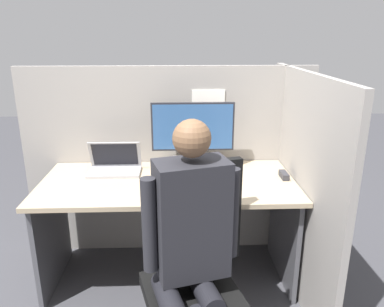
# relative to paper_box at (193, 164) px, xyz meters

# --- Properties ---
(cubicle_panel_back) EXTENTS (2.19, 0.05, 1.46)m
(cubicle_panel_back) POSITION_rel_paper_box_xyz_m (-0.17, 0.20, -0.05)
(cubicle_panel_back) COLOR gray
(cubicle_panel_back) RESTS_ON ground
(cubicle_panel_right) EXTENTS (0.04, 1.43, 1.46)m
(cubicle_panel_right) POSITION_rel_paper_box_xyz_m (0.69, -0.30, -0.05)
(cubicle_panel_right) COLOR gray
(cubicle_panel_right) RESTS_ON ground
(desk) EXTENTS (1.69, 0.78, 0.75)m
(desk) POSITION_rel_paper_box_xyz_m (-0.17, -0.22, -0.21)
(desk) COLOR tan
(desk) RESTS_ON ground
(paper_box) EXTENTS (0.29, 0.20, 0.07)m
(paper_box) POSITION_rel_paper_box_xyz_m (0.00, 0.00, 0.00)
(paper_box) COLOR white
(paper_box) RESTS_ON desk
(monitor) EXTENTS (0.58, 0.19, 0.41)m
(monitor) POSITION_rel_paper_box_xyz_m (0.00, 0.00, 0.26)
(monitor) COLOR #232328
(monitor) RESTS_ON paper_box
(laptop) EXTENTS (0.36, 0.22, 0.22)m
(laptop) POSITION_rel_paper_box_xyz_m (-0.55, -0.05, 0.01)
(laptop) COLOR #99999E
(laptop) RESTS_ON desk
(mouse) EXTENTS (0.07, 0.05, 0.04)m
(mouse) POSITION_rel_paper_box_xyz_m (-0.24, -0.37, -0.02)
(mouse) COLOR black
(mouse) RESTS_ON desk
(stapler) EXTENTS (0.04, 0.12, 0.04)m
(stapler) POSITION_rel_paper_box_xyz_m (0.61, -0.20, -0.02)
(stapler) COLOR #2D2D33
(stapler) RESTS_ON desk
(carrot_toy) EXTENTS (0.05, 0.13, 0.05)m
(carrot_toy) POSITION_rel_paper_box_xyz_m (-0.25, -0.48, -0.01)
(carrot_toy) COLOR orange
(carrot_toy) RESTS_ON desk
(office_chair) EXTENTS (0.57, 0.62, 1.05)m
(office_chair) POSITION_rel_paper_box_xyz_m (-0.01, -0.84, -0.27)
(office_chair) COLOR black
(office_chair) RESTS_ON ground
(person) EXTENTS (0.47, 0.45, 1.33)m
(person) POSITION_rel_paper_box_xyz_m (-0.06, -0.99, -0.02)
(person) COLOR black
(person) RESTS_ON ground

